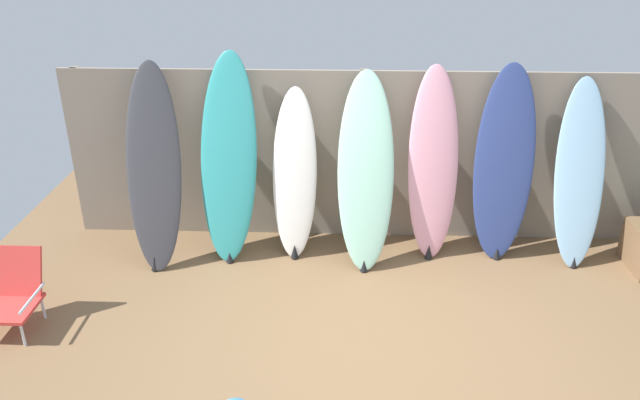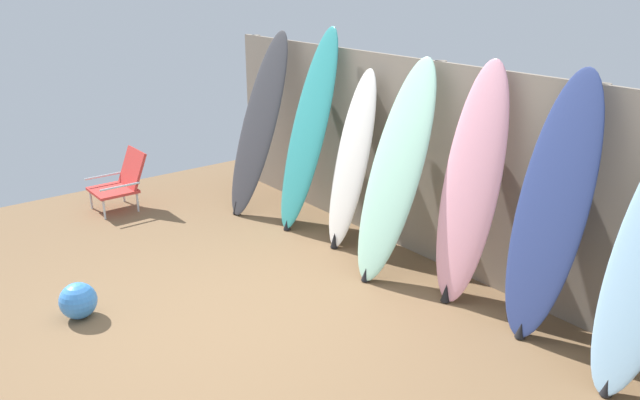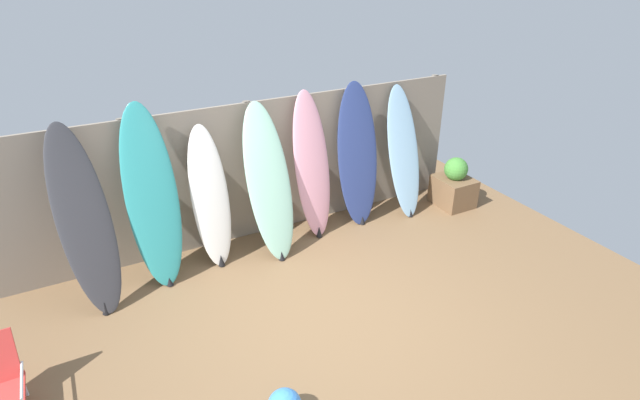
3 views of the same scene
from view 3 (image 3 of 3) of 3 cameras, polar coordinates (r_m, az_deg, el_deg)
The scene contains 10 objects.
ground at distance 5.34m, azimuth 0.76°, elevation -13.43°, with size 7.68×7.68×0.00m, color brown.
fence_back at distance 6.43m, azimuth -7.79°, elevation 3.30°, with size 6.08×0.11×1.80m.
surfboard_charcoal_0 at distance 5.64m, azimuth -25.34°, elevation -2.28°, with size 0.61×0.84×1.93m.
surfboard_teal_1 at distance 5.77m, azimuth -18.66°, elevation 0.27°, with size 0.60×0.71×2.02m.
surfboard_white_2 at distance 5.97m, azimuth -12.44°, elevation 0.18°, with size 0.45×0.49×1.69m.
surfboard_seafoam_3 at distance 6.02m, azimuth -5.87°, elevation 1.95°, with size 0.56×0.73×1.87m.
surfboard_pink_4 at distance 6.39m, azimuth -0.92°, elevation 3.83°, with size 0.53×0.51×1.91m.
surfboard_navy_5 at distance 6.71m, azimuth 4.31°, elevation 5.00°, with size 0.62×0.50×1.93m.
surfboard_skyblue_6 at distance 7.08m, azimuth 9.53°, elevation 5.31°, with size 0.50×0.66×1.79m.
planter_box at distance 7.61m, azimuth 15.04°, elevation 1.58°, with size 0.48×0.56×0.75m.
Camera 3 is at (-1.96, -3.55, 3.48)m, focal length 28.00 mm.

